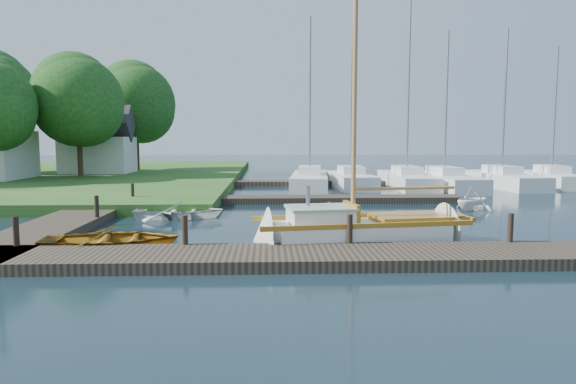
{
  "coord_description": "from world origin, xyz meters",
  "views": [
    {
      "loc": [
        -0.75,
        -18.83,
        3.17
      ],
      "look_at": [
        0.0,
        0.0,
        1.2
      ],
      "focal_mm": 32.0,
      "sensor_mm": 36.0,
      "label": 1
    }
  ],
  "objects_px": {
    "mooring_post_2": "(350,229)",
    "mooring_post_3": "(510,228)",
    "mooring_post_4": "(97,206)",
    "tree_7": "(136,103)",
    "mooring_post_0": "(16,231)",
    "tender_d": "(473,197)",
    "tender_c": "(325,209)",
    "mooring_post_5": "(133,192)",
    "mooring_post_1": "(185,230)",
    "tender_a": "(179,209)",
    "dinghy": "(111,236)",
    "marina_boat_2": "(351,179)",
    "sailboat": "(364,233)",
    "marina_boat_1": "(310,179)",
    "marina_boat_6": "(551,178)",
    "marina_boat_5": "(502,178)",
    "marina_boat_3": "(406,179)",
    "marina_boat_4": "(444,180)",
    "house_c": "(98,146)",
    "tree_3": "(78,101)"
  },
  "relations": [
    {
      "from": "marina_boat_1",
      "to": "marina_boat_5",
      "type": "relative_size",
      "value": 1.06
    },
    {
      "from": "sailboat",
      "to": "marina_boat_3",
      "type": "relative_size",
      "value": 0.82
    },
    {
      "from": "tender_a",
      "to": "marina_boat_4",
      "type": "distance_m",
      "value": 18.84
    },
    {
      "from": "mooring_post_4",
      "to": "marina_boat_5",
      "type": "height_order",
      "value": "marina_boat_5"
    },
    {
      "from": "marina_boat_1",
      "to": "marina_boat_3",
      "type": "distance_m",
      "value": 6.3
    },
    {
      "from": "tender_c",
      "to": "mooring_post_1",
      "type": "bearing_deg",
      "value": 172.86
    },
    {
      "from": "mooring_post_3",
      "to": "tree_7",
      "type": "bearing_deg",
      "value": 120.1
    },
    {
      "from": "tender_d",
      "to": "marina_boat_1",
      "type": "bearing_deg",
      "value": -2.5
    },
    {
      "from": "tree_7",
      "to": "marina_boat_2",
      "type": "bearing_deg",
      "value": -35.28
    },
    {
      "from": "mooring_post_3",
      "to": "sailboat",
      "type": "height_order",
      "value": "sailboat"
    },
    {
      "from": "tender_a",
      "to": "marina_boat_4",
      "type": "height_order",
      "value": "marina_boat_4"
    },
    {
      "from": "tender_a",
      "to": "tree_7",
      "type": "relative_size",
      "value": 0.37
    },
    {
      "from": "tender_d",
      "to": "marina_boat_6",
      "type": "relative_size",
      "value": 0.24
    },
    {
      "from": "mooring_post_4",
      "to": "tree_7",
      "type": "relative_size",
      "value": 0.09
    },
    {
      "from": "mooring_post_4",
      "to": "mooring_post_3",
      "type": "bearing_deg",
      "value": -21.04
    },
    {
      "from": "dinghy",
      "to": "marina_boat_2",
      "type": "xyz_separation_m",
      "value": [
        9.88,
        18.48,
        0.18
      ]
    },
    {
      "from": "sailboat",
      "to": "tender_d",
      "type": "relative_size",
      "value": 4.47
    },
    {
      "from": "mooring_post_5",
      "to": "marina_boat_3",
      "type": "relative_size",
      "value": 0.07
    },
    {
      "from": "tender_c",
      "to": "marina_boat_3",
      "type": "bearing_deg",
      "value": -1.25
    },
    {
      "from": "mooring_post_0",
      "to": "marina_boat_4",
      "type": "height_order",
      "value": "marina_boat_4"
    },
    {
      "from": "mooring_post_0",
      "to": "tender_d",
      "type": "xyz_separation_m",
      "value": [
        15.89,
        8.51,
        -0.12
      ]
    },
    {
      "from": "mooring_post_2",
      "to": "mooring_post_3",
      "type": "distance_m",
      "value": 4.5
    },
    {
      "from": "marina_boat_5",
      "to": "tree_7",
      "type": "height_order",
      "value": "marina_boat_5"
    },
    {
      "from": "mooring_post_0",
      "to": "sailboat",
      "type": "height_order",
      "value": "sailboat"
    },
    {
      "from": "mooring_post_1",
      "to": "sailboat",
      "type": "xyz_separation_m",
      "value": [
        5.14,
        1.17,
        -0.36
      ]
    },
    {
      "from": "mooring_post_4",
      "to": "tree_3",
      "type": "bearing_deg",
      "value": 111.19
    },
    {
      "from": "mooring_post_4",
      "to": "mooring_post_5",
      "type": "xyz_separation_m",
      "value": [
        0.0,
        5.0,
        0.0
      ]
    },
    {
      "from": "mooring_post_1",
      "to": "marina_boat_3",
      "type": "distance_m",
      "value": 22.1
    },
    {
      "from": "sailboat",
      "to": "dinghy",
      "type": "relative_size",
      "value": 2.59
    },
    {
      "from": "mooring_post_5",
      "to": "dinghy",
      "type": "xyz_separation_m",
      "value": [
        1.78,
        -9.22,
        -0.31
      ]
    },
    {
      "from": "mooring_post_4",
      "to": "marina_boat_1",
      "type": "xyz_separation_m",
      "value": [
        8.96,
        14.05,
        -0.13
      ]
    },
    {
      "from": "mooring_post_0",
      "to": "tree_3",
      "type": "height_order",
      "value": "tree_3"
    },
    {
      "from": "mooring_post_4",
      "to": "tree_7",
      "type": "bearing_deg",
      "value": 100.86
    },
    {
      "from": "mooring_post_1",
      "to": "tender_a",
      "type": "distance_m",
      "value": 6.76
    },
    {
      "from": "marina_boat_3",
      "to": "mooring_post_5",
      "type": "bearing_deg",
      "value": 122.16
    },
    {
      "from": "marina_boat_1",
      "to": "dinghy",
      "type": "bearing_deg",
      "value": 164.25
    },
    {
      "from": "mooring_post_2",
      "to": "mooring_post_3",
      "type": "bearing_deg",
      "value": 0.0
    },
    {
      "from": "marina_boat_1",
      "to": "marina_boat_6",
      "type": "height_order",
      "value": "marina_boat_1"
    },
    {
      "from": "dinghy",
      "to": "tender_a",
      "type": "height_order",
      "value": "dinghy"
    },
    {
      "from": "house_c",
      "to": "mooring_post_4",
      "type": "bearing_deg",
      "value": -72.35
    },
    {
      "from": "tender_c",
      "to": "mooring_post_2",
      "type": "bearing_deg",
      "value": -153.3
    },
    {
      "from": "tender_c",
      "to": "mooring_post_5",
      "type": "bearing_deg",
      "value": 95.97
    },
    {
      "from": "marina_boat_1",
      "to": "marina_boat_3",
      "type": "bearing_deg",
      "value": -84.67
    },
    {
      "from": "mooring_post_0",
      "to": "marina_boat_2",
      "type": "xyz_separation_m",
      "value": [
        12.16,
        19.26,
        -0.13
      ]
    },
    {
      "from": "mooring_post_0",
      "to": "tender_d",
      "type": "height_order",
      "value": "tender_d"
    },
    {
      "from": "tree_7",
      "to": "tender_c",
      "type": "bearing_deg",
      "value": -60.92
    },
    {
      "from": "mooring_post_5",
      "to": "tree_7",
      "type": "xyz_separation_m",
      "value": [
        -5.0,
        21.05,
        5.5
      ]
    },
    {
      "from": "mooring_post_4",
      "to": "mooring_post_2",
      "type": "bearing_deg",
      "value": -30.47
    },
    {
      "from": "mooring_post_2",
      "to": "mooring_post_5",
      "type": "distance_m",
      "value": 13.12
    },
    {
      "from": "mooring_post_1",
      "to": "tender_a",
      "type": "xyz_separation_m",
      "value": [
        -1.29,
        6.63,
        -0.34
      ]
    }
  ]
}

